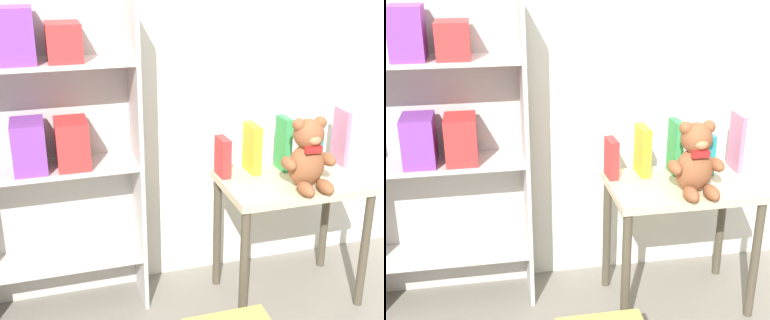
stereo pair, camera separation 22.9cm
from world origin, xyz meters
The scene contains 9 objects.
wall_back centered at (0.00, 1.45, 1.25)m, with size 4.80×0.06×2.50m.
bookshelf_side centered at (-0.87, 1.30, 0.80)m, with size 0.75×0.26×1.41m.
display_table centered at (0.18, 1.07, 0.51)m, with size 0.65×0.42×0.62m.
teddy_bear centered at (0.19, 0.97, 0.76)m, with size 0.24×0.22×0.31m.
book_standing_red centered at (-0.12, 1.20, 0.71)m, with size 0.04×0.11×0.18m, color red.
book_standing_yellow centered at (0.03, 1.21, 0.73)m, with size 0.04×0.14×0.23m, color gold.
book_standing_green centered at (0.18, 1.19, 0.74)m, with size 0.04×0.11×0.25m, color #33934C.
book_standing_teal centered at (0.32, 1.19, 0.71)m, with size 0.04×0.15×0.19m, color teal.
book_standing_pink centered at (0.47, 1.19, 0.75)m, with size 0.02×0.13×0.27m, color #D17093.
Camera 1 is at (-0.89, -0.93, 1.56)m, focal length 50.00 mm.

